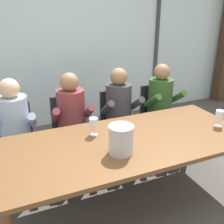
# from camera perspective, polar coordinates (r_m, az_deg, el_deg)

# --- Properties ---
(ground) EXTENTS (14.00, 14.00, 0.00)m
(ground) POSITION_cam_1_polar(r_m,az_deg,el_deg) (3.57, -4.19, -9.53)
(ground) COLOR #4C4742
(window_glass_panel) EXTENTS (7.58, 0.03, 2.60)m
(window_glass_panel) POSITION_cam_1_polar(r_m,az_deg,el_deg) (4.31, -10.50, 14.15)
(window_glass_panel) COLOR silver
(window_glass_panel) RESTS_ON ground
(window_mullion_right) EXTENTS (0.06, 0.06, 2.60)m
(window_mullion_right) POSITION_cam_1_polar(r_m,az_deg,el_deg) (4.96, 9.77, 15.18)
(window_mullion_right) COLOR #38383D
(window_mullion_right) RESTS_ON ground
(hillside_vineyard) EXTENTS (13.58, 2.40, 1.54)m
(hillside_vineyard) POSITION_cam_1_polar(r_m,az_deg,el_deg) (8.64, -17.23, 13.79)
(hillside_vineyard) COLOR #386633
(hillside_vineyard) RESTS_ON ground
(dining_table) EXTENTS (2.38, 1.03, 0.73)m
(dining_table) POSITION_cam_1_polar(r_m,az_deg,el_deg) (2.43, 3.29, -7.53)
(dining_table) COLOR brown
(dining_table) RESTS_ON ground
(chair_near_curtain) EXTENTS (0.45, 0.45, 0.88)m
(chair_near_curtain) POSITION_cam_1_polar(r_m,az_deg,el_deg) (3.10, -20.65, -5.26)
(chair_near_curtain) COLOR #232328
(chair_near_curtain) RESTS_ON ground
(chair_left_of_center) EXTENTS (0.49, 0.49, 0.88)m
(chair_left_of_center) POSITION_cam_1_polar(r_m,az_deg,el_deg) (3.18, -9.23, -3.34)
(chair_left_of_center) COLOR #232328
(chair_left_of_center) RESTS_ON ground
(chair_center) EXTENTS (0.46, 0.46, 0.88)m
(chair_center) POSITION_cam_1_polar(r_m,az_deg,el_deg) (3.39, 1.41, -1.44)
(chair_center) COLOR #232328
(chair_center) RESTS_ON ground
(chair_right_of_center) EXTENTS (0.46, 0.46, 0.88)m
(chair_right_of_center) POSITION_cam_1_polar(r_m,az_deg,el_deg) (3.68, 9.88, 0.18)
(chair_right_of_center) COLOR #232328
(chair_right_of_center) RESTS_ON ground
(person_pale_blue_shirt) EXTENTS (0.49, 0.63, 1.20)m
(person_pale_blue_shirt) POSITION_cam_1_polar(r_m,az_deg,el_deg) (2.92, -20.73, -3.22)
(person_pale_blue_shirt) COLOR #9EB2D1
(person_pale_blue_shirt) RESTS_ON ground
(person_maroon_top) EXTENTS (0.49, 0.63, 1.20)m
(person_maroon_top) POSITION_cam_1_polar(r_m,az_deg,el_deg) (3.00, -8.71, -1.35)
(person_maroon_top) COLOR brown
(person_maroon_top) RESTS_ON ground
(person_charcoal_jacket) EXTENTS (0.47, 0.62, 1.20)m
(person_charcoal_jacket) POSITION_cam_1_polar(r_m,az_deg,el_deg) (3.19, 1.97, 0.36)
(person_charcoal_jacket) COLOR #38383D
(person_charcoal_jacket) RESTS_ON ground
(person_olive_shirt) EXTENTS (0.46, 0.61, 1.20)m
(person_olive_shirt) POSITION_cam_1_polar(r_m,az_deg,el_deg) (3.48, 11.19, 1.83)
(person_olive_shirt) COLOR #2D5123
(person_olive_shirt) RESTS_ON ground
(ice_bucket_primary) EXTENTS (0.21, 0.21, 0.25)m
(ice_bucket_primary) POSITION_cam_1_polar(r_m,az_deg,el_deg) (2.14, 2.01, -6.00)
(ice_bucket_primary) COLOR #B7B7BC
(ice_bucket_primary) RESTS_ON dining_table
(wine_glass_by_left_taster) EXTENTS (0.08, 0.08, 0.17)m
(wine_glass_by_left_taster) POSITION_cam_1_polar(r_m,az_deg,el_deg) (2.45, -4.08, -2.48)
(wine_glass_by_left_taster) COLOR silver
(wine_glass_by_left_taster) RESTS_ON dining_table
(wine_glass_near_bucket) EXTENTS (0.08, 0.08, 0.17)m
(wine_glass_near_bucket) POSITION_cam_1_polar(r_m,az_deg,el_deg) (2.84, 22.68, -0.76)
(wine_glass_near_bucket) COLOR silver
(wine_glass_near_bucket) RESTS_ON dining_table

